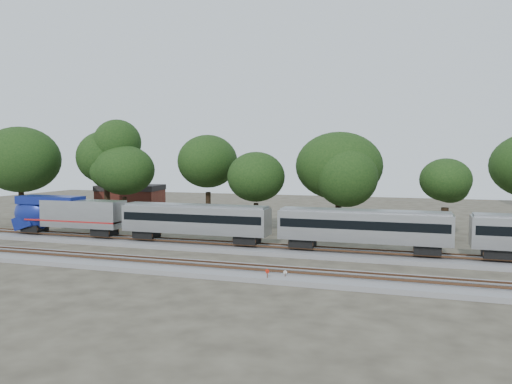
{
  "coord_description": "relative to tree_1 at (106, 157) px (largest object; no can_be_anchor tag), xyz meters",
  "views": [
    {
      "loc": [
        16.59,
        -41.57,
        9.49
      ],
      "look_at": [
        1.38,
        5.0,
        6.06
      ],
      "focal_mm": 35.0,
      "sensor_mm": 36.0,
      "label": 1
    }
  ],
  "objects": [
    {
      "name": "switch_stand_white",
      "position": [
        31.87,
        -23.26,
        -8.92
      ],
      "size": [
        0.26,
        0.13,
        0.86
      ],
      "rotation": [
        0.0,
        0.0,
        0.4
      ],
      "color": "#512D19",
      "rests_on": "ground"
    },
    {
      "name": "track_far",
      "position": [
        24.8,
        -12.01,
        -9.26
      ],
      "size": [
        160.0,
        5.0,
        0.73
      ],
      "color": "slate",
      "rests_on": "ground"
    },
    {
      "name": "track_near",
      "position": [
        24.8,
        -22.01,
        -9.26
      ],
      "size": [
        160.0,
        5.0,
        0.73
      ],
      "color": "slate",
      "rests_on": "ground"
    },
    {
      "name": "ground",
      "position": [
        24.8,
        -18.01,
        -9.47
      ],
      "size": [
        160.0,
        160.0,
        0.0
      ],
      "primitive_type": "plane",
      "color": "#383328",
      "rests_on": "ground"
    },
    {
      "name": "tree_4",
      "position": [
        22.28,
        -1.06,
        -2.43
      ],
      "size": [
        7.18,
        7.18,
        10.12
      ],
      "color": "black",
      "rests_on": "ground"
    },
    {
      "name": "tree_1",
      "position": [
        0.0,
        0.0,
        0.0
      ],
      "size": [
        9.63,
        9.63,
        13.58
      ],
      "color": "black",
      "rests_on": "ground"
    },
    {
      "name": "switch_lever",
      "position": [
        29.61,
        -23.44,
        -9.32
      ],
      "size": [
        0.57,
        0.45,
        0.3
      ],
      "primitive_type": "cube",
      "rotation": [
        0.0,
        0.0,
        0.34
      ],
      "color": "#512D19",
      "rests_on": "ground"
    },
    {
      "name": "brick_building",
      "position": [
        -4.66,
        13.41,
        -7.04
      ],
      "size": [
        11.06,
        8.63,
        4.82
      ],
      "rotation": [
        0.0,
        0.0,
        0.16
      ],
      "color": "brown",
      "rests_on": "ground"
    },
    {
      "name": "switch_stand_red",
      "position": [
        30.69,
        -24.1,
        -8.79
      ],
      "size": [
        0.33,
        0.15,
        1.06
      ],
      "rotation": [
        0.0,
        0.0,
        -0.38
      ],
      "color": "#512D19",
      "rests_on": "ground"
    },
    {
      "name": "tree_2",
      "position": [
        3.97,
        -1.8,
        -1.73
      ],
      "size": [
        7.89,
        7.89,
        11.12
      ],
      "color": "black",
      "rests_on": "ground"
    },
    {
      "name": "tree_5",
      "position": [
        31.86,
        3.06,
        -1.09
      ],
      "size": [
        8.53,
        8.53,
        12.03
      ],
      "color": "black",
      "rests_on": "ground"
    },
    {
      "name": "tree_0",
      "position": [
        -11.32,
        -3.84,
        -0.33
      ],
      "size": [
        9.3,
        9.3,
        13.12
      ],
      "color": "black",
      "rests_on": "ground"
    },
    {
      "name": "tree_3",
      "position": [
        14.46,
        2.08,
        -0.56
      ],
      "size": [
        9.07,
        9.07,
        12.79
      ],
      "color": "black",
      "rests_on": "ground"
    },
    {
      "name": "tree_6",
      "position": [
        44.34,
        1.16,
        -2.59
      ],
      "size": [
        7.01,
        7.01,
        9.89
      ],
      "color": "black",
      "rests_on": "ground"
    }
  ]
}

